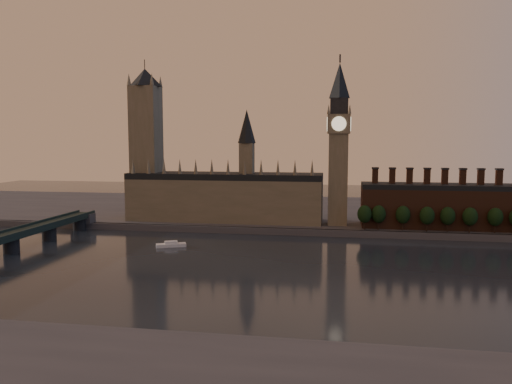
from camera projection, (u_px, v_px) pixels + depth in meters
ground at (312, 275)px, 214.25m from camera, size 900.00×900.00×0.00m
north_bank at (325, 212)px, 388.73m from camera, size 900.00×182.00×4.00m
palace_of_westminster at (226, 194)px, 335.36m from camera, size 130.00×30.30×74.00m
victoria_tower at (146, 139)px, 340.75m from camera, size 24.00×24.00×108.00m
big_ben at (339, 142)px, 314.73m from camera, size 15.00×15.00×107.00m
chimney_block at (453, 205)px, 307.21m from camera, size 110.00×25.00×37.00m
embankment_tree_0 at (365, 214)px, 300.88m from camera, size 8.60×8.60×14.88m
embankment_tree_1 at (379, 214)px, 300.64m from camera, size 8.60×8.60×14.88m
embankment_tree_2 at (403, 215)px, 298.15m from camera, size 8.60×8.60×14.88m
embankment_tree_3 at (427, 216)px, 294.51m from camera, size 8.60×8.60×14.88m
embankment_tree_4 at (448, 216)px, 293.27m from camera, size 8.60×8.60×14.88m
embankment_tree_5 at (470, 217)px, 290.86m from camera, size 8.60×8.60×14.88m
embankment_tree_6 at (495, 217)px, 289.27m from camera, size 8.60×8.60×14.88m
river_boat at (171, 245)px, 271.27m from camera, size 16.52×10.62×3.21m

